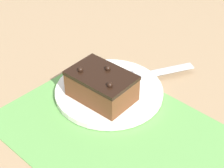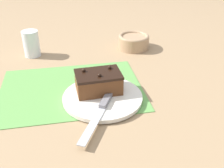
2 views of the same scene
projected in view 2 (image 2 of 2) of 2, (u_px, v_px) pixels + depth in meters
The scene contains 7 objects.
ground_plane at pixel (71, 89), 0.86m from camera, with size 3.00×3.00×0.00m, color #9E7F5B.
placemat_woven at pixel (71, 89), 0.86m from camera, with size 0.46×0.34×0.00m, color #609E4C.
cake_plate at pixel (103, 97), 0.80m from camera, with size 0.24×0.24×0.01m.
chocolate_cake at pixel (98, 82), 0.81m from camera, with size 0.14×0.10×0.07m.
serving_knife at pixel (102, 108), 0.73m from camera, with size 0.12×0.21×0.01m.
drinking_glass at pixel (31, 44), 1.07m from camera, with size 0.07×0.07×0.11m.
small_bowl at pixel (134, 41), 1.15m from camera, with size 0.13×0.13×0.06m.
Camera 2 is at (-0.01, -0.74, 0.45)m, focal length 42.00 mm.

